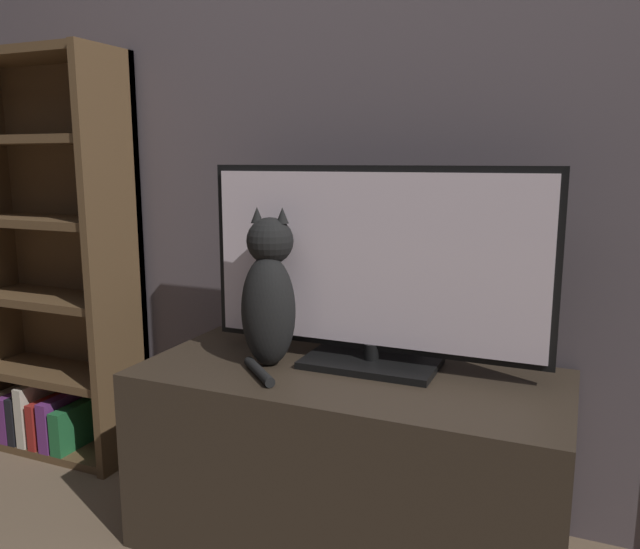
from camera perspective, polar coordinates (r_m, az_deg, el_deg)
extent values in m
cube|color=#564C51|center=(1.97, 6.23, 16.03)|extent=(4.80, 0.05, 2.60)
cube|color=#33281E|center=(1.86, 2.58, -16.57)|extent=(1.18, 0.55, 0.52)
cube|color=black|center=(1.81, 4.68, -8.01)|extent=(0.38, 0.23, 0.02)
cylinder|color=black|center=(1.80, 4.70, -7.02)|extent=(0.04, 0.04, 0.05)
cube|color=black|center=(1.75, 4.91, 1.37)|extent=(0.99, 0.02, 0.52)
cube|color=silver|center=(1.73, 4.77, 1.31)|extent=(0.95, 0.01, 0.48)
ellipsoid|color=black|center=(1.78, -4.74, -3.34)|extent=(0.18, 0.17, 0.32)
ellipsoid|color=silver|center=(1.83, -4.29, -3.46)|extent=(0.09, 0.06, 0.18)
sphere|color=black|center=(1.77, -4.59, 3.08)|extent=(0.16, 0.16, 0.13)
cone|color=black|center=(1.77, -5.78, 5.44)|extent=(0.04, 0.04, 0.04)
cone|color=black|center=(1.75, -3.46, 5.42)|extent=(0.04, 0.04, 0.04)
cylinder|color=black|center=(1.72, -5.60, -8.82)|extent=(0.16, 0.15, 0.03)
cube|color=brown|center=(2.30, -18.22, 0.76)|extent=(0.03, 0.28, 1.48)
cube|color=brown|center=(2.60, -21.52, 1.61)|extent=(0.65, 0.03, 1.48)
cube|color=brown|center=(2.71, -22.37, -14.10)|extent=(0.59, 0.25, 0.03)
cube|color=brown|center=(2.61, -22.81, -8.27)|extent=(0.59, 0.25, 0.03)
cube|color=brown|center=(2.54, -23.27, -2.04)|extent=(0.59, 0.25, 0.03)
cube|color=brown|center=(2.49, -23.75, 4.48)|extent=(0.59, 0.25, 0.03)
cube|color=brown|center=(2.49, -24.25, 11.14)|extent=(0.59, 0.25, 0.03)
cube|color=brown|center=(2.51, -24.77, 17.76)|extent=(0.59, 0.25, 0.03)
cube|color=beige|center=(2.84, -26.31, -11.07)|extent=(0.05, 0.22, 0.17)
cube|color=#6B2D75|center=(2.78, -25.83, -11.45)|extent=(0.05, 0.17, 0.18)
cube|color=black|center=(2.74, -25.16, -11.58)|extent=(0.03, 0.17, 0.19)
cube|color=beige|center=(2.72, -24.05, -11.18)|extent=(0.04, 0.23, 0.23)
cube|color=maroon|center=(2.67, -23.68, -12.16)|extent=(0.03, 0.17, 0.18)
cube|color=#6B2D75|center=(2.63, -22.64, -12.26)|extent=(0.05, 0.19, 0.19)
cube|color=#236B38|center=(2.60, -21.61, -12.80)|extent=(0.05, 0.19, 0.17)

